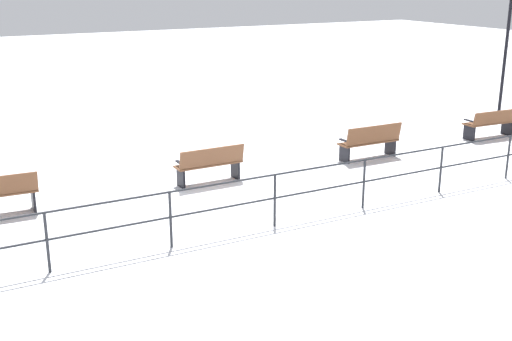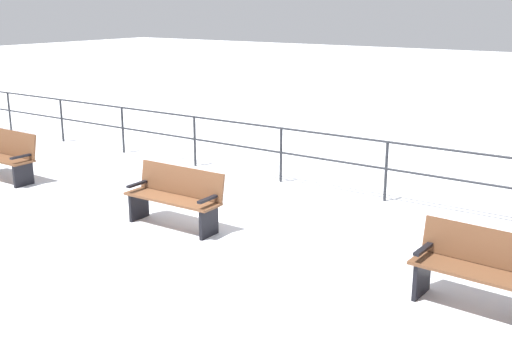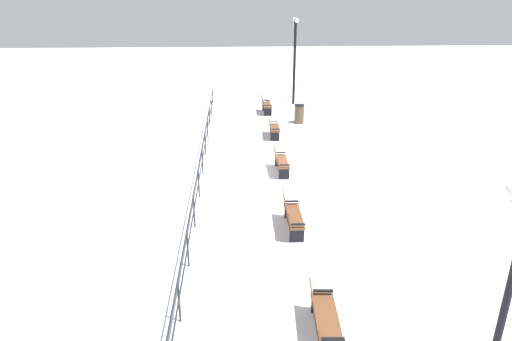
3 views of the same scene
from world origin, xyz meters
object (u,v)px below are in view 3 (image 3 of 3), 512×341
(bench_nearest, at_px, (323,318))
(bench_second, at_px, (291,215))
(lamppost_near, at_px, (512,279))
(bench_fifth, at_px, (266,105))
(trash_bin, at_px, (299,114))
(bench_fourth, at_px, (273,128))
(bench_third, at_px, (280,161))
(lamppost_middle, at_px, (295,52))

(bench_nearest, height_order, bench_second, bench_second)
(bench_nearest, relative_size, lamppost_near, 0.39)
(bench_nearest, relative_size, bench_fifth, 1.17)
(bench_nearest, relative_size, trash_bin, 1.72)
(bench_fourth, bearing_deg, lamppost_near, -80.75)
(bench_third, height_order, lamppost_middle, lamppost_middle)
(trash_bin, bearing_deg, bench_nearest, -96.08)
(lamppost_near, bearing_deg, bench_fifth, 95.16)
(bench_second, xyz_separation_m, lamppost_near, (2.03, -7.03, 2.59))
(bench_nearest, xyz_separation_m, bench_second, (-0.10, 4.51, 0.03))
(bench_second, height_order, lamppost_near, lamppost_near)
(bench_fifth, xyz_separation_m, trash_bin, (1.62, -2.15, 0.00))
(trash_bin, bearing_deg, lamppost_near, -89.26)
(lamppost_near, relative_size, lamppost_middle, 0.86)
(bench_second, distance_m, lamppost_near, 7.76)
(bench_second, xyz_separation_m, bench_fifth, (0.17, 13.53, 0.00))
(bench_fifth, height_order, lamppost_near, lamppost_near)
(bench_third, bearing_deg, lamppost_middle, 79.47)
(bench_fifth, height_order, lamppost_middle, lamppost_middle)
(lamppost_near, height_order, trash_bin, lamppost_near)
(bench_fourth, bearing_deg, bench_fifth, 93.40)
(bench_nearest, xyz_separation_m, bench_third, (0.01, 9.02, 0.02))
(bench_second, bearing_deg, bench_third, 89.02)
(bench_fourth, relative_size, lamppost_middle, 0.29)
(bench_fourth, distance_m, lamppost_near, 16.36)
(bench_nearest, relative_size, bench_second, 1.01)
(bench_second, distance_m, bench_fifth, 13.53)
(bench_nearest, relative_size, lamppost_middle, 0.34)
(lamppost_near, bearing_deg, lamppost_middle, 90.00)
(bench_fifth, xyz_separation_m, lamppost_middle, (1.86, 2.16, 2.60))
(lamppost_near, bearing_deg, bench_third, 99.43)
(bench_third, relative_size, bench_fourth, 1.09)
(lamppost_near, xyz_separation_m, trash_bin, (-0.24, 18.41, -2.58))
(bench_third, bearing_deg, bench_fourth, 87.87)
(bench_fifth, bearing_deg, trash_bin, -53.94)
(lamppost_near, distance_m, trash_bin, 18.59)
(bench_fifth, distance_m, trash_bin, 2.69)
(bench_second, bearing_deg, trash_bin, 81.52)
(bench_nearest, xyz_separation_m, lamppost_near, (1.93, -2.52, 2.62))
(lamppost_middle, distance_m, trash_bin, 5.04)
(bench_second, bearing_deg, lamppost_middle, 83.10)
(bench_fifth, bearing_deg, lamppost_near, -85.75)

